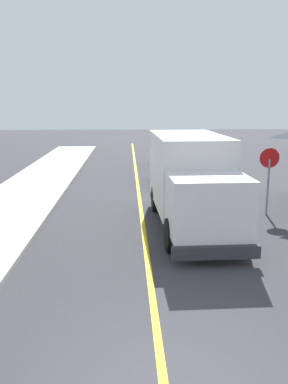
% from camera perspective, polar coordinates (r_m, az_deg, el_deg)
% --- Properties ---
extents(centre_line_yellow, '(0.16, 56.00, 0.01)m').
position_cam_1_polar(centre_line_yellow, '(15.85, -0.35, -3.26)').
color(centre_line_yellow, gold).
rests_on(centre_line_yellow, ground).
extents(box_truck, '(2.60, 7.24, 3.20)m').
position_cam_1_polar(box_truck, '(14.29, 6.69, 2.14)').
color(box_truck, silver).
rests_on(box_truck, ground).
extents(parked_car_near, '(1.97, 4.47, 1.67)m').
position_cam_1_polar(parked_car_near, '(21.65, 3.46, 3.18)').
color(parked_car_near, '#2D4793').
rests_on(parked_car_near, ground).
extents(parked_car_mid, '(1.86, 4.43, 1.67)m').
position_cam_1_polar(parked_car_mid, '(27.66, 3.66, 5.25)').
color(parked_car_mid, black).
rests_on(parked_car_mid, ground).
extents(stop_sign, '(0.80, 0.10, 2.65)m').
position_cam_1_polar(stop_sign, '(16.31, 17.35, 3.28)').
color(stop_sign, gray).
rests_on(stop_sign, ground).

